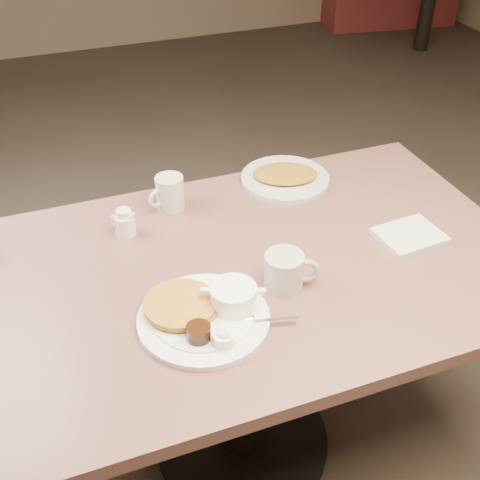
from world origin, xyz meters
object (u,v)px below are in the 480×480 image
object	(u,v)px
diner_table	(243,314)
coffee_mug_far	(169,193)
main_plate	(206,311)
coffee_mug_near	(286,270)
hash_plate	(285,177)
creamer_right	(125,223)

from	to	relation	value
diner_table	coffee_mug_far	distance (m)	0.41
main_plate	coffee_mug_near	size ratio (longest dim) A/B	2.71
diner_table	coffee_mug_far	xyz separation A→B (m)	(-0.10, 0.33, 0.22)
coffee_mug_near	coffee_mug_far	world-z (taller)	coffee_mug_far
coffee_mug_far	hash_plate	distance (m)	0.38
coffee_mug_far	hash_plate	bearing A→B (deg)	3.08
hash_plate	creamer_right	bearing A→B (deg)	-168.54
coffee_mug_far	hash_plate	size ratio (longest dim) A/B	0.36
coffee_mug_far	hash_plate	world-z (taller)	coffee_mug_far
diner_table	hash_plate	bearing A→B (deg)	51.97
hash_plate	coffee_mug_far	bearing A→B (deg)	-176.92
diner_table	hash_plate	xyz separation A→B (m)	(0.27, 0.35, 0.18)
diner_table	coffee_mug_far	bearing A→B (deg)	107.13
main_plate	creamer_right	distance (m)	0.41
diner_table	hash_plate	distance (m)	0.48
main_plate	coffee_mug_near	xyz separation A→B (m)	(0.22, 0.05, 0.02)
creamer_right	hash_plate	distance (m)	0.54
main_plate	coffee_mug_far	bearing A→B (deg)	84.68
creamer_right	hash_plate	bearing A→B (deg)	11.46
creamer_right	coffee_mug_near	bearing A→B (deg)	-47.20
coffee_mug_near	coffee_mug_far	xyz separation A→B (m)	(-0.17, 0.44, 0.00)
main_plate	creamer_right	size ratio (longest dim) A/B	5.02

